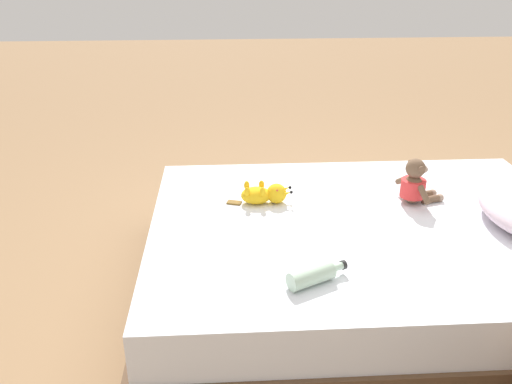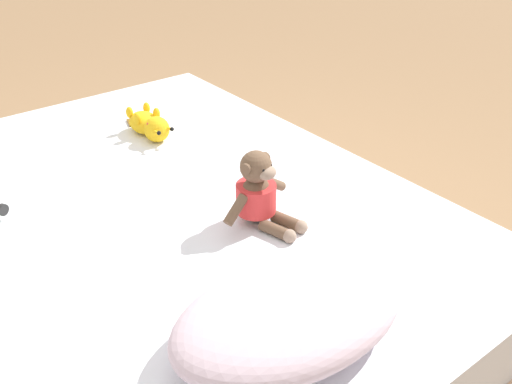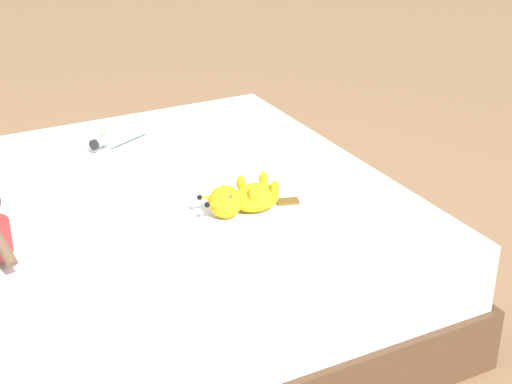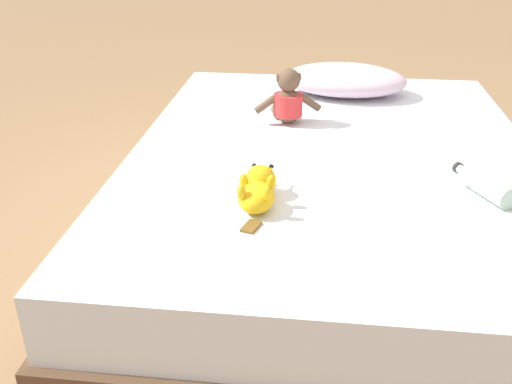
# 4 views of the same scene
# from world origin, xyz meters

# --- Properties ---
(ground_plane) EXTENTS (16.00, 16.00, 0.00)m
(ground_plane) POSITION_xyz_m (0.00, 0.00, 0.00)
(ground_plane) COLOR #93704C
(bed) EXTENTS (1.55, 2.10, 0.42)m
(bed) POSITION_xyz_m (0.00, 0.00, 0.21)
(bed) COLOR brown
(bed) RESTS_ON ground_plane
(pillow) EXTENTS (0.62, 0.42, 0.14)m
(pillow) POSITION_xyz_m (0.05, 0.70, 0.49)
(pillow) COLOR silver
(pillow) RESTS_ON bed
(plush_monkey) EXTENTS (0.28, 0.24, 0.24)m
(plush_monkey) POSITION_xyz_m (-0.19, 0.27, 0.51)
(plush_monkey) COLOR brown
(plush_monkey) RESTS_ON bed
(plush_yellow_creature) EXTENTS (0.11, 0.33, 0.10)m
(plush_yellow_creature) POSITION_xyz_m (-0.23, -0.47, 0.47)
(plush_yellow_creature) COLOR yellow
(plush_yellow_creature) RESTS_ON bed
(glass_bottle) EXTENTS (0.16, 0.25, 0.07)m
(glass_bottle) POSITION_xyz_m (0.48, -0.34, 0.46)
(glass_bottle) COLOR #B2D1B7
(glass_bottle) RESTS_ON bed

